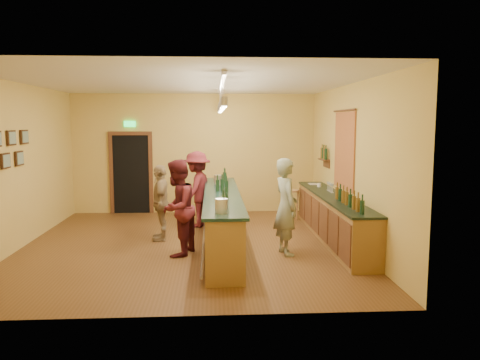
{
  "coord_description": "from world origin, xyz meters",
  "views": [
    {
      "loc": [
        0.49,
        -9.18,
        2.42
      ],
      "look_at": [
        1.04,
        0.2,
        1.28
      ],
      "focal_mm": 35.0,
      "sensor_mm": 36.0,
      "label": 1
    }
  ],
  "objects": [
    {
      "name": "customer_b",
      "position": [
        -0.59,
        0.45,
        0.79
      ],
      "size": [
        0.44,
        0.95,
        1.57
      ],
      "primitive_type": "imported",
      "rotation": [
        0.0,
        0.0,
        -1.5
      ],
      "color": "#997A51",
      "rests_on": "floor"
    },
    {
      "name": "tapestry",
      "position": [
        3.23,
        0.4,
        1.85
      ],
      "size": [
        0.03,
        1.4,
        1.6
      ],
      "primitive_type": "cube",
      "color": "maroon",
      "rests_on": "wall_right"
    },
    {
      "name": "wall_back",
      "position": [
        0.0,
        3.5,
        1.6
      ],
      "size": [
        6.5,
        0.02,
        3.2
      ],
      "primitive_type": "cube",
      "color": "gold",
      "rests_on": "floor"
    },
    {
      "name": "bottle_shelf",
      "position": [
        3.17,
        1.9,
        1.67
      ],
      "size": [
        0.17,
        0.55,
        0.54
      ],
      "color": "#4A2316",
      "rests_on": "wall_right"
    },
    {
      "name": "customer_c",
      "position": [
        0.12,
        1.68,
        0.89
      ],
      "size": [
        1.01,
        1.3,
        1.77
      ],
      "primitive_type": "imported",
      "rotation": [
        0.0,
        0.0,
        -1.92
      ],
      "color": "#59191E",
      "rests_on": "floor"
    },
    {
      "name": "ceiling",
      "position": [
        0.0,
        0.0,
        3.2
      ],
      "size": [
        6.5,
        7.0,
        0.02
      ],
      "primitive_type": "cube",
      "color": "silver",
      "rests_on": "wall_back"
    },
    {
      "name": "picture_grid",
      "position": [
        -3.21,
        -0.75,
        1.95
      ],
      "size": [
        0.06,
        2.2,
        0.7
      ],
      "primitive_type": null,
      "color": "#382111",
      "rests_on": "wall_left"
    },
    {
      "name": "wall_front",
      "position": [
        0.0,
        -3.5,
        1.6
      ],
      "size": [
        6.5,
        0.02,
        3.2
      ],
      "primitive_type": "cube",
      "color": "gold",
      "rests_on": "floor"
    },
    {
      "name": "tasting_bar",
      "position": [
        0.67,
        -0.0,
        0.61
      ],
      "size": [
        0.73,
        5.1,
        1.38
      ],
      "color": "brown",
      "rests_on": "floor"
    },
    {
      "name": "bartender",
      "position": [
        1.83,
        -0.77,
        0.89
      ],
      "size": [
        0.56,
        0.73,
        1.79
      ],
      "primitive_type": "imported",
      "rotation": [
        0.0,
        0.0,
        1.79
      ],
      "color": "gray",
      "rests_on": "floor"
    },
    {
      "name": "wall_left",
      "position": [
        -3.25,
        0.0,
        1.6
      ],
      "size": [
        0.02,
        7.0,
        3.2
      ],
      "primitive_type": "cube",
      "color": "gold",
      "rests_on": "floor"
    },
    {
      "name": "doorway",
      "position": [
        -1.7,
        3.47,
        1.13
      ],
      "size": [
        1.15,
        0.09,
        2.48
      ],
      "color": "black",
      "rests_on": "wall_back"
    },
    {
      "name": "wall_right",
      "position": [
        3.25,
        0.0,
        1.6
      ],
      "size": [
        0.02,
        7.0,
        3.2
      ],
      "primitive_type": "cube",
      "color": "gold",
      "rests_on": "floor"
    },
    {
      "name": "floor",
      "position": [
        0.0,
        0.0,
        0.0
      ],
      "size": [
        7.0,
        7.0,
        0.0
      ],
      "primitive_type": "plane",
      "color": "brown",
      "rests_on": "ground"
    },
    {
      "name": "back_counter",
      "position": [
        2.97,
        0.18,
        0.49
      ],
      "size": [
        0.6,
        4.55,
        1.27
      ],
      "color": "brown",
      "rests_on": "floor"
    },
    {
      "name": "pendant_track",
      "position": [
        0.67,
        -0.0,
        2.98
      ],
      "size": [
        0.11,
        4.6,
        0.5
      ],
      "color": "silver",
      "rests_on": "ceiling"
    },
    {
      "name": "bar_stool",
      "position": [
        2.44,
        2.2,
        0.64
      ],
      "size": [
        0.38,
        0.38,
        0.78
      ],
      "rotation": [
        0.0,
        0.0,
        0.16
      ],
      "color": "#A17048",
      "rests_on": "floor"
    },
    {
      "name": "customer_a",
      "position": [
        -0.16,
        -0.72,
        0.88
      ],
      "size": [
        0.91,
        1.03,
        1.77
      ],
      "primitive_type": "imported",
      "rotation": [
        0.0,
        0.0,
        -1.9
      ],
      "color": "#59191E",
      "rests_on": "floor"
    }
  ]
}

